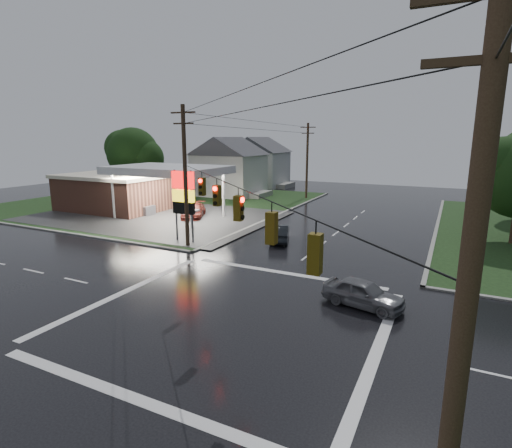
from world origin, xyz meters
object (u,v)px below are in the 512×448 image
at_px(house_near, 229,166).
at_px(car_north, 280,233).
at_px(gas_station, 126,189).
at_px(car_crossing, 363,293).
at_px(tree_nw_behind, 134,154).
at_px(pylon_sign, 183,194).
at_px(utility_pole_nw, 185,175).
at_px(utility_pole_n, 307,160).
at_px(car_pump, 194,211).
at_px(utility_pole_se, 462,334).
at_px(house_far, 259,161).

relative_size(house_near, car_north, 2.56).
relative_size(gas_station, car_crossing, 6.21).
distance_m(tree_nw_behind, car_north, 34.50).
distance_m(pylon_sign, utility_pole_nw, 2.22).
relative_size(utility_pole_nw, utility_pole_n, 1.05).
bearing_deg(house_near, car_pump, -72.90).
relative_size(utility_pole_n, house_near, 0.95).
distance_m(pylon_sign, tree_nw_behind, 30.49).
xyz_separation_m(utility_pole_n, tree_nw_behind, (-24.34, -8.01, 0.71)).
distance_m(utility_pole_nw, tree_nw_behind, 31.82).
height_order(utility_pole_nw, house_near, utility_pole_nw).
xyz_separation_m(pylon_sign, utility_pole_n, (1.00, 27.50, 1.46)).
height_order(gas_station, house_near, house_near).
relative_size(utility_pole_n, tree_nw_behind, 1.05).
bearing_deg(utility_pole_se, car_crossing, 106.39).
distance_m(tree_nw_behind, car_crossing, 47.51).
height_order(gas_station, utility_pole_se, utility_pole_se).
distance_m(pylon_sign, car_north, 8.59).
height_order(house_near, house_far, same).
height_order(gas_station, car_north, gas_station).
xyz_separation_m(tree_nw_behind, car_north, (30.27, -15.63, -5.47)).
height_order(pylon_sign, house_near, house_near).
xyz_separation_m(house_near, car_north, (17.38, -21.64, -3.69)).
bearing_deg(tree_nw_behind, car_north, -27.31).
xyz_separation_m(utility_pole_n, car_pump, (-6.33, -18.64, -4.72)).
xyz_separation_m(house_near, car_pump, (5.12, -16.64, -3.65)).
bearing_deg(tree_nw_behind, pylon_sign, -39.87).
xyz_separation_m(gas_station, pylon_sign, (15.18, -9.20, 1.46)).
bearing_deg(car_pump, house_near, 82.34).
bearing_deg(gas_station, car_pump, -1.98).
relative_size(utility_pole_n, house_far, 0.95).
distance_m(house_near, tree_nw_behind, 14.33).
height_order(gas_station, utility_pole_nw, utility_pole_nw).
height_order(house_near, car_pump, house_near).
bearing_deg(gas_station, utility_pole_n, 48.53).
distance_m(utility_pole_se, house_far, 65.55).
xyz_separation_m(gas_station, utility_pole_n, (16.18, 18.30, 2.92)).
distance_m(utility_pole_n, house_near, 11.67).
relative_size(house_far, tree_nw_behind, 1.10).
distance_m(utility_pole_n, tree_nw_behind, 25.63).
relative_size(house_near, tree_nw_behind, 1.10).
xyz_separation_m(utility_pole_n, house_near, (-11.45, -2.00, -1.06)).
height_order(utility_pole_se, tree_nw_behind, utility_pole_se).
bearing_deg(pylon_sign, utility_pole_nw, -45.00).
height_order(house_far, tree_nw_behind, tree_nw_behind).
distance_m(utility_pole_n, car_pump, 20.24).
bearing_deg(gas_station, tree_nw_behind, 128.42).
xyz_separation_m(utility_pole_nw, car_north, (5.93, 4.86, -5.01)).
bearing_deg(house_far, house_near, -85.24).
relative_size(utility_pole_nw, tree_nw_behind, 1.10).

